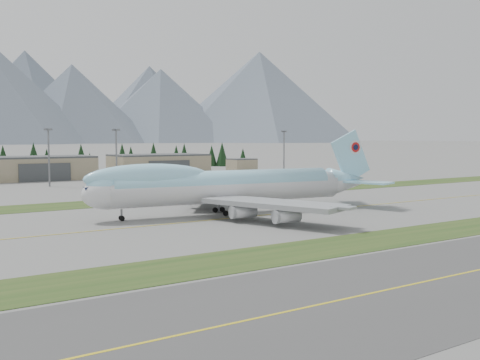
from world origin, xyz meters
TOP-DOWN VIEW (x-y plane):
  - ground at (0.00, 0.00)m, footprint 7000.00×7000.00m
  - grass_strip_near at (0.00, -38.00)m, footprint 400.00×14.00m
  - grass_strip_far at (0.00, 45.00)m, footprint 400.00×18.00m
  - asphalt_taxiway at (0.00, -62.00)m, footprint 400.00×32.00m
  - taxiway_line_main at (0.00, 0.00)m, footprint 400.00×0.40m
  - taxiway_line_near at (0.00, -62.00)m, footprint 400.00×0.40m
  - boeing_747_freighter at (0.61, 7.13)m, footprint 81.60×69.80m
  - hangar_center at (-15.00, 149.90)m, footprint 48.00×26.60m
  - hangar_right at (45.00, 149.90)m, footprint 48.00×26.60m
  - control_shed at (95.00, 148.00)m, footprint 14.00×12.00m
  - floodlight_masts at (-13.89, 110.11)m, footprint 202.19×10.05m
  - service_vehicle_b at (18.20, 114.61)m, footprint 3.58×2.94m
  - service_vehicle_c at (66.05, 139.40)m, footprint 3.71×4.81m
  - conifer_belt at (6.42, 211.24)m, footprint 276.70×15.11m

SIDE VIEW (x-z plane):
  - ground at x=0.00m, z-range 0.00..0.00m
  - grass_strip_near at x=0.00m, z-range -0.04..0.04m
  - grass_strip_far at x=0.00m, z-range -0.04..0.04m
  - asphalt_taxiway at x=0.00m, z-range -0.02..0.02m
  - taxiway_line_main at x=0.00m, z-range -0.01..0.01m
  - taxiway_line_near at x=0.00m, z-range -0.01..0.01m
  - service_vehicle_b at x=18.20m, z-range -0.57..0.57m
  - service_vehicle_c at x=66.05m, z-range -0.65..0.65m
  - control_shed at x=95.00m, z-range 0.00..7.60m
  - hangar_center at x=-15.00m, z-range -0.01..10.79m
  - hangar_right at x=45.00m, z-range -0.01..10.79m
  - boeing_747_freighter at x=0.61m, z-range -3.65..17.78m
  - conifer_belt at x=6.42m, z-range -0.90..15.87m
  - floodlight_masts at x=-13.89m, z-range 4.17..27.13m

